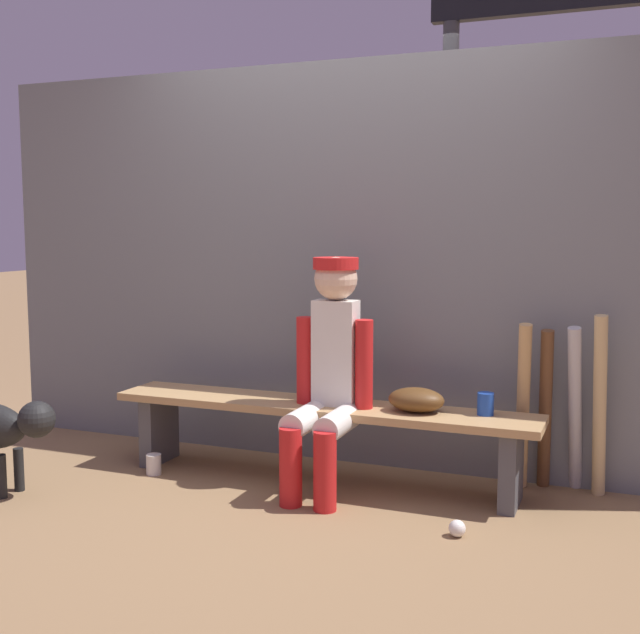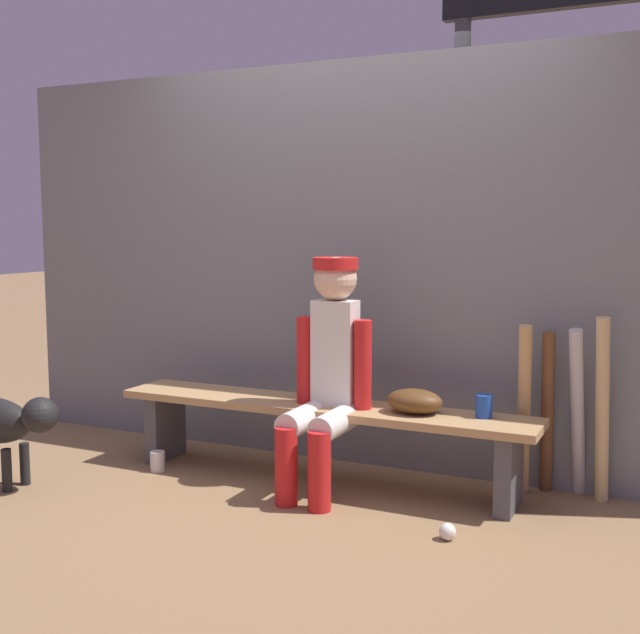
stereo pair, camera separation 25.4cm
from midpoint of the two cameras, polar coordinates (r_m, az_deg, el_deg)
name	(u,v)px [view 1 (the left image)]	position (r m, az deg, el deg)	size (l,w,h in m)	color
ground_plane	(320,482)	(4.26, -1.74, -11.71)	(30.00, 30.00, 0.00)	olive
chainlink_fence	(347,266)	(4.43, 0.30, 3.70)	(4.47, 0.03, 2.23)	slate
dugout_bench	(320,421)	(4.17, -1.76, -7.45)	(2.26, 0.36, 0.42)	tan
player_seated	(328,368)	(3.98, -1.23, -3.64)	(0.41, 0.55, 1.18)	silver
baseball_glove	(416,400)	(3.96, 5.07, -5.93)	(0.28, 0.20, 0.12)	#593819
bat_wood_tan	(523,407)	(4.10, 12.60, -6.33)	(0.06, 0.06, 0.87)	tan
bat_wood_dark	(545,410)	(4.16, 14.13, -6.45)	(0.06, 0.06, 0.83)	brown
bat_aluminum_silver	(575,409)	(4.14, 16.10, -6.38)	(0.06, 0.06, 0.86)	#B7B7BC
bat_wood_natural	(600,407)	(4.10, 17.70, -6.14)	(0.06, 0.06, 0.91)	tan
baseball	(457,528)	(3.59, 7.72, -14.77)	(0.07, 0.07, 0.07)	white
cup_on_ground	(154,464)	(4.48, -13.43, -10.23)	(0.08, 0.08, 0.11)	silver
cup_on_bench	(486,404)	(3.94, 9.95, -6.15)	(0.08, 0.08, 0.11)	#1E47AD
scoreboard	(584,29)	(5.10, 16.91, 19.13)	(1.94, 0.27, 3.58)	#3F3F42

